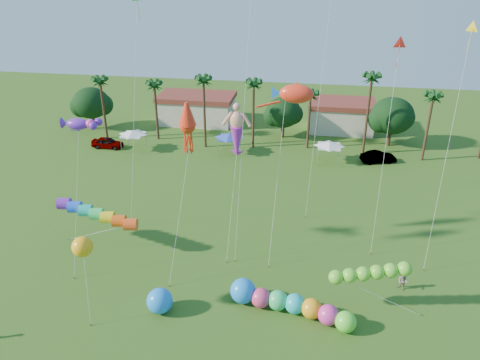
% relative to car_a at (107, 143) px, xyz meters
% --- Properties ---
extents(ground, '(160.00, 160.00, 0.00)m').
position_rel_car_a_xyz_m(ground, '(24.24, -36.23, -0.80)').
color(ground, '#285116').
rests_on(ground, ground).
extents(tree_line, '(69.46, 8.91, 11.00)m').
position_rel_car_a_xyz_m(tree_line, '(27.81, 7.77, 3.48)').
color(tree_line, '#3A2819').
rests_on(tree_line, ground).
extents(buildings_row, '(35.00, 7.00, 4.00)m').
position_rel_car_a_xyz_m(buildings_row, '(21.15, 13.77, 1.20)').
color(buildings_row, beige).
rests_on(buildings_row, ground).
extents(tent_row, '(31.00, 4.00, 0.60)m').
position_rel_car_a_xyz_m(tent_row, '(18.24, 0.10, 1.95)').
color(tent_row, white).
rests_on(tent_row, ground).
extents(car_a, '(4.69, 1.94, 1.59)m').
position_rel_car_a_xyz_m(car_a, '(0.00, 0.00, 0.00)').
color(car_a, '#4C4C54').
rests_on(car_a, ground).
extents(car_b, '(5.06, 2.96, 1.58)m').
position_rel_car_a_xyz_m(car_b, '(39.07, 0.88, -0.01)').
color(car_b, '#4C4C54').
rests_on(car_b, ground).
extents(spectator_b, '(1.04, 1.01, 1.68)m').
position_rel_car_a_xyz_m(spectator_b, '(38.35, -26.83, 0.05)').
color(spectator_b, gray).
rests_on(spectator_b, ground).
extents(caterpillar_inflatable, '(10.27, 4.12, 2.11)m').
position_rel_car_a_xyz_m(caterpillar_inflatable, '(28.83, -31.27, 0.09)').
color(caterpillar_inflatable, '#DA396F').
rests_on(caterpillar_inflatable, ground).
extents(blue_ball, '(2.09, 2.09, 2.09)m').
position_rel_car_a_xyz_m(blue_ball, '(18.86, -32.81, 0.25)').
color(blue_ball, '#1B83F8').
rests_on(blue_ball, ground).
extents(rainbow_tube, '(9.55, 2.01, 3.82)m').
position_rel_car_a_xyz_m(rainbow_tube, '(11.69, -25.48, 2.44)').
color(rainbow_tube, '#EF4D1A').
rests_on(rainbow_tube, ground).
extents(green_worm, '(10.09, 1.18, 3.75)m').
position_rel_car_a_xyz_m(green_worm, '(32.51, -30.15, 2.25)').
color(green_worm, '#68D02E').
rests_on(green_worm, ground).
extents(orange_ball_kite, '(1.65, 2.24, 7.09)m').
position_rel_car_a_xyz_m(orange_ball_kite, '(13.64, -33.88, 5.50)').
color(orange_ball_kite, '#FFAA14').
rests_on(orange_ball_kite, ground).
extents(merman_kite, '(2.21, 4.94, 13.69)m').
position_rel_car_a_xyz_m(merman_kite, '(23.15, -21.42, 10.50)').
color(merman_kite, '#DF9A7E').
rests_on(merman_kite, ground).
extents(fish_kite, '(4.69, 6.55, 15.77)m').
position_rel_car_a_xyz_m(fish_kite, '(28.27, -20.10, 14.02)').
color(fish_kite, '#FE331C').
rests_on(fish_kite, ground).
extents(squid_kite, '(1.86, 5.78, 15.07)m').
position_rel_car_a_xyz_m(squid_kite, '(19.57, -24.80, 12.16)').
color(squid_kite, red).
rests_on(squid_kite, ground).
extents(lobster_kite, '(3.72, 5.67, 13.56)m').
position_rel_car_a_xyz_m(lobster_kite, '(10.14, -25.58, 12.08)').
color(lobster_kite, '#6724B7').
rests_on(lobster_kite, ground).
extents(delta_kite_red, '(1.30, 3.90, 19.69)m').
position_rel_car_a_xyz_m(delta_kite_red, '(36.67, -18.35, 17.97)').
color(delta_kite_red, red).
rests_on(delta_kite_red, ground).
extents(delta_kite_yellow, '(1.49, 4.24, 21.25)m').
position_rel_car_a_xyz_m(delta_kite_yellow, '(41.65, -20.12, 19.43)').
color(delta_kite_yellow, yellow).
rests_on(delta_kite_yellow, ground).
extents(delta_kite_green, '(1.88, 4.90, 23.00)m').
position_rel_car_a_xyz_m(delta_kite_green, '(12.98, -16.64, 21.19)').
color(delta_kite_green, '#3CEB37').
rests_on(delta_kite_green, ground).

